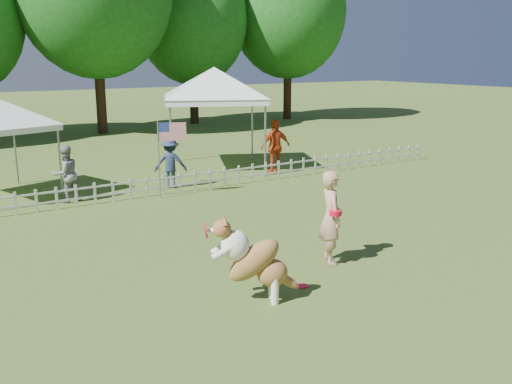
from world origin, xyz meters
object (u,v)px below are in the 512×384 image
at_px(handler, 331,217).
at_px(frisbee_on_turf, 302,286).
at_px(flag_pole, 159,160).
at_px(spectator_c, 275,147).
at_px(spectator_a, 66,174).
at_px(dog, 255,260).
at_px(spectator_b, 170,163).
at_px(canopy_tent_right, 215,120).

distance_m(handler, frisbee_on_turf, 1.62).
distance_m(flag_pole, spectator_c, 4.81).
relative_size(flag_pole, spectator_c, 1.18).
bearing_deg(spectator_a, spectator_c, 166.60).
distance_m(dog, spectator_b, 8.61).
height_order(flag_pole, spectator_a, flag_pole).
relative_size(flag_pole, spectator_b, 1.43).
bearing_deg(frisbee_on_turf, dog, -175.04).
distance_m(dog, spectator_a, 8.29).
distance_m(handler, spectator_a, 8.07).
bearing_deg(canopy_tent_right, spectator_c, -31.31).
height_order(dog, flag_pole, flag_pole).
bearing_deg(spectator_a, canopy_tent_right, -175.11).
bearing_deg(dog, frisbee_on_turf, 29.61).
relative_size(handler, dog, 1.27).
height_order(dog, frisbee_on_turf, dog).
bearing_deg(handler, frisbee_on_turf, 142.51).
bearing_deg(canopy_tent_right, spectator_b, -118.85).
bearing_deg(flag_pole, frisbee_on_turf, -76.67).
bearing_deg(spectator_b, frisbee_on_turf, 108.00).
bearing_deg(spectator_c, frisbee_on_turf, 64.97).
xyz_separation_m(frisbee_on_turf, spectator_a, (-1.84, 8.16, 0.77)).
height_order(canopy_tent_right, spectator_c, canopy_tent_right).
height_order(canopy_tent_right, spectator_b, canopy_tent_right).
bearing_deg(spectator_b, spectator_a, 27.71).
height_order(handler, flag_pole, flag_pole).
xyz_separation_m(frisbee_on_turf, canopy_tent_right, (3.86, 10.17, 1.71)).
bearing_deg(frisbee_on_turf, handler, 29.80).
height_order(handler, canopy_tent_right, canopy_tent_right).
distance_m(handler, spectator_b, 7.54).
height_order(handler, frisbee_on_turf, handler).
bearing_deg(flag_pole, spectator_b, 69.38).
bearing_deg(handler, spectator_c, -4.76).
distance_m(spectator_a, spectator_c, 6.98).
bearing_deg(frisbee_on_turf, spectator_c, 58.21).
distance_m(dog, flag_pole, 7.43).
bearing_deg(spectator_a, frisbee_on_turf, 88.17).
xyz_separation_m(handler, canopy_tent_right, (2.68, 9.49, 0.82)).
relative_size(dog, spectator_b, 0.94).
distance_m(handler, canopy_tent_right, 9.90).
xyz_separation_m(canopy_tent_right, spectator_b, (-2.60, -1.95, -0.96)).
relative_size(canopy_tent_right, flag_pole, 1.59).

